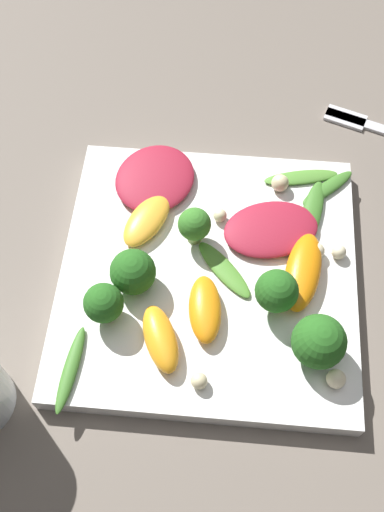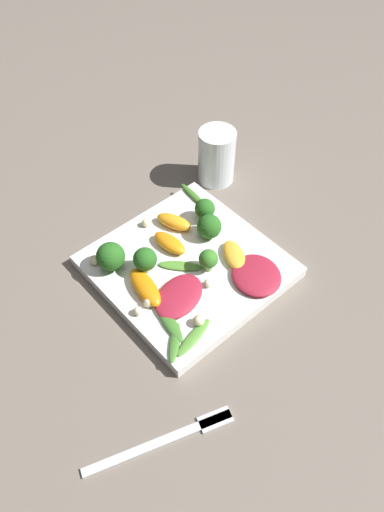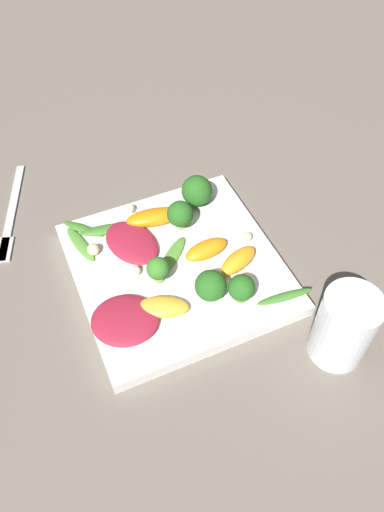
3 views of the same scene
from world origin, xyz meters
TOP-DOWN VIEW (x-y plane):
  - ground_plane at (0.00, 0.00)m, footprint 2.40×2.40m
  - plate at (0.00, 0.00)m, footprint 0.25×0.25m
  - drinking_glass at (-0.13, 0.18)m, footprint 0.06×0.06m
  - fork at (0.18, -0.18)m, footprint 0.08×0.18m
  - radicchio_leaf_0 at (0.04, -0.05)m, footprint 0.08×0.10m
  - radicchio_leaf_1 at (0.09, 0.06)m, footprint 0.10×0.10m
  - orange_segment_0 at (-0.00, -0.08)m, footprint 0.08×0.04m
  - orange_segment_1 at (-0.07, 0.03)m, footprint 0.06×0.04m
  - orange_segment_2 at (0.04, 0.06)m, footprint 0.07×0.05m
  - orange_segment_3 at (-0.04, 0.00)m, footprint 0.06×0.03m
  - broccoli_floret_0 at (-0.02, 0.06)m, footprint 0.04×0.04m
  - broccoli_floret_1 at (-0.05, 0.08)m, footprint 0.03×0.03m
  - broccoli_floret_2 at (-0.03, -0.06)m, footprint 0.04×0.04m
  - broccoli_floret_3 at (-0.07, -0.09)m, footprint 0.04×0.04m
  - broccoli_floret_4 at (0.03, 0.01)m, footprint 0.03×0.03m
  - arugula_sprig_0 at (-0.00, -0.01)m, footprint 0.06×0.06m
  - arugula_sprig_1 at (0.09, -0.10)m, footprint 0.05×0.05m
  - arugula_sprig_2 at (-0.10, 0.10)m, footprint 0.07×0.02m
  - arugula_sprig_3 at (0.06, -0.09)m, footprint 0.08×0.03m
  - arugula_sprig_4 at (0.10, -0.08)m, footprint 0.03×0.07m
  - macadamia_nut_0 at (-0.10, 0.00)m, footprint 0.01×0.01m
  - macadamia_nut_1 at (0.02, -0.09)m, footprint 0.01×0.01m
  - macadamia_nut_2 at (0.05, -0.01)m, footprint 0.01×0.01m
  - macadamia_nut_3 at (0.09, -0.06)m, footprint 0.02×0.02m
  - macadamia_nut_4 at (0.02, -0.11)m, footprint 0.01×0.01m
  - macadamia_nut_5 at (-0.09, -0.10)m, footprint 0.02×0.02m

SIDE VIEW (x-z plane):
  - ground_plane at x=0.00m, z-range 0.00..0.00m
  - fork at x=0.18m, z-range 0.00..0.01m
  - plate at x=0.00m, z-range 0.00..0.02m
  - arugula_sprig_4 at x=0.10m, z-range 0.02..0.02m
  - arugula_sprig_0 at x=0.00m, z-range 0.02..0.02m
  - arugula_sprig_1 at x=0.09m, z-range 0.02..0.02m
  - arugula_sprig_2 at x=-0.10m, z-range 0.02..0.03m
  - arugula_sprig_3 at x=0.06m, z-range 0.02..0.03m
  - radicchio_leaf_0 at x=0.04m, z-range 0.02..0.03m
  - macadamia_nut_2 at x=0.05m, z-range 0.02..0.03m
  - radicchio_leaf_1 at x=0.09m, z-range 0.02..0.03m
  - macadamia_nut_4 at x=0.02m, z-range 0.02..0.03m
  - macadamia_nut_0 at x=-0.10m, z-range 0.02..0.03m
  - macadamia_nut_1 at x=0.02m, z-range 0.02..0.03m
  - orange_segment_2 at x=0.04m, z-range 0.02..0.03m
  - macadamia_nut_5 at x=-0.09m, z-range 0.02..0.03m
  - macadamia_nut_3 at x=0.09m, z-range 0.02..0.03m
  - orange_segment_3 at x=-0.04m, z-range 0.02..0.04m
  - orange_segment_0 at x=0.00m, z-range 0.02..0.04m
  - orange_segment_1 at x=-0.07m, z-range 0.02..0.04m
  - broccoli_floret_0 at x=-0.02m, z-range 0.02..0.06m
  - broccoli_floret_1 at x=-0.05m, z-range 0.02..0.06m
  - broccoli_floret_4 at x=0.03m, z-range 0.02..0.06m
  - broccoli_floret_3 at x=-0.07m, z-range 0.02..0.07m
  - broccoli_floret_2 at x=-0.03m, z-range 0.02..0.07m
  - drinking_glass at x=-0.13m, z-range 0.00..0.10m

